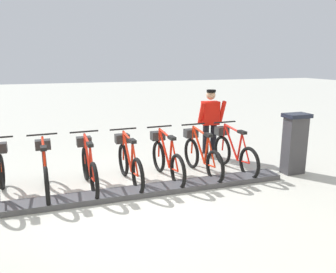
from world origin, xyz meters
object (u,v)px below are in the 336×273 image
object	(u,v)px
bike_docked_0	(233,151)
bike_docked_4	(89,166)
worker_near_rack	(210,121)
bike_docked_3	(129,162)
payment_kiosk	(294,143)
bike_docked_2	(166,158)
bike_docked_5	(45,170)
bike_docked_1	(201,154)

from	to	relation	value
bike_docked_0	bike_docked_4	bearing A→B (deg)	90.00
bike_docked_0	worker_near_rack	size ratio (longest dim) A/B	1.04
bike_docked_3	bike_docked_0	bearing A→B (deg)	-90.00
payment_kiosk	bike_docked_3	size ratio (longest dim) A/B	0.74
bike_docked_2	bike_docked_5	world-z (taller)	same
bike_docked_0	worker_near_rack	xyz separation A→B (m)	(1.08, 0.03, 0.48)
bike_docked_1	bike_docked_3	world-z (taller)	same
bike_docked_4	worker_near_rack	world-z (taller)	worker_near_rack
worker_near_rack	bike_docked_5	bearing A→B (deg)	105.97
bike_docked_4	bike_docked_5	xyz separation A→B (m)	(0.00, 0.76, 0.00)
bike_docked_1	bike_docked_3	xyz separation A→B (m)	(0.00, 1.53, 0.00)
bike_docked_5	bike_docked_2	bearing A→B (deg)	-90.00
bike_docked_3	bike_docked_4	xyz separation A→B (m)	(0.00, 0.76, 0.00)
bike_docked_1	bike_docked_2	world-z (taller)	same
bike_docked_2	bike_docked_5	distance (m)	2.29
bike_docked_4	worker_near_rack	distance (m)	3.25
bike_docked_2	payment_kiosk	bearing A→B (deg)	-102.22
payment_kiosk	bike_docked_3	world-z (taller)	payment_kiosk
bike_docked_1	worker_near_rack	xyz separation A→B (m)	(1.08, -0.73, 0.48)
payment_kiosk	bike_docked_0	size ratio (longest dim) A/B	0.74
payment_kiosk	bike_docked_1	world-z (taller)	payment_kiosk
payment_kiosk	bike_docked_2	world-z (taller)	payment_kiosk
worker_near_rack	bike_docked_4	bearing A→B (deg)	109.72
bike_docked_2	bike_docked_3	bearing A→B (deg)	90.00
bike_docked_2	bike_docked_4	bearing A→B (deg)	90.00
payment_kiosk	bike_docked_3	distance (m)	3.46
bike_docked_0	bike_docked_1	size ratio (longest dim) A/B	1.00
bike_docked_4	worker_near_rack	xyz separation A→B (m)	(1.08, -3.03, 0.48)
bike_docked_0	bike_docked_1	distance (m)	0.76
payment_kiosk	bike_docked_1	bearing A→B (deg)	73.05
bike_docked_1	bike_docked_3	size ratio (longest dim) A/B	1.00
bike_docked_0	bike_docked_5	world-z (taller)	same
bike_docked_1	worker_near_rack	distance (m)	1.39
bike_docked_0	bike_docked_4	xyz separation A→B (m)	(0.00, 3.06, 0.00)
bike_docked_2	bike_docked_1	bearing A→B (deg)	-90.00
bike_docked_0	bike_docked_5	bearing A→B (deg)	90.00
bike_docked_1	bike_docked_2	distance (m)	0.76
bike_docked_2	bike_docked_4	distance (m)	1.53
bike_docked_0	bike_docked_3	distance (m)	2.29
bike_docked_1	bike_docked_4	size ratio (longest dim) A/B	1.00
bike_docked_1	bike_docked_4	distance (m)	2.29
bike_docked_2	worker_near_rack	xyz separation A→B (m)	(1.08, -1.50, 0.48)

